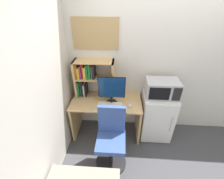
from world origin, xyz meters
name	(u,v)px	position (x,y,z in m)	size (l,w,h in m)	color
wall_back	(190,65)	(0.40, 0.02, 1.30)	(6.40, 0.04, 2.60)	silver
wall_left	(7,136)	(-1.62, -1.60, 1.30)	(0.04, 4.40, 2.60)	silver
desk	(107,111)	(-0.95, -0.30, 0.51)	(1.19, 0.59, 0.74)	tan
hutch_bookshelf	(89,77)	(-1.26, -0.12, 1.11)	(0.66, 0.26, 0.65)	tan
monitor	(112,89)	(-0.86, -0.35, 1.02)	(0.43, 0.19, 0.48)	black
keyboard	(110,105)	(-0.88, -0.41, 0.75)	(0.40, 0.14, 0.02)	silver
computer_mouse	(130,106)	(-0.56, -0.42, 0.76)	(0.05, 0.10, 0.03)	silver
mini_fridge	(156,116)	(-0.06, -0.27, 0.44)	(0.53, 0.49, 0.88)	white
microwave	(162,88)	(-0.06, -0.27, 1.01)	(0.52, 0.34, 0.28)	#ADADB2
desk_chair	(111,141)	(-0.83, -0.88, 0.45)	(0.47, 0.47, 0.99)	black
wall_corkboard	(95,34)	(-1.13, -0.01, 1.78)	(0.71, 0.02, 0.47)	tan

